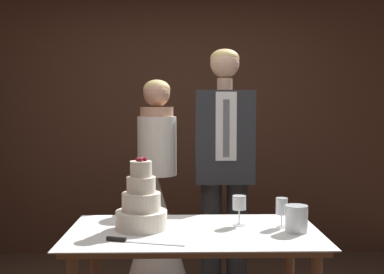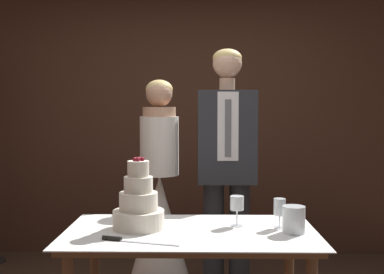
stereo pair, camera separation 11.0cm
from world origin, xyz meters
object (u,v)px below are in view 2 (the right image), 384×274
(bride, at_px, (160,222))
(groom, at_px, (227,162))
(cake_knife, at_px, (125,240))
(hurricane_candle, at_px, (294,220))
(wine_glass_near, at_px, (237,205))
(cake_table, at_px, (191,248))
(tiered_cake, at_px, (139,206))
(wine_glass_middle, at_px, (280,209))

(bride, relative_size, groom, 0.88)
(cake_knife, distance_m, bride, 1.15)
(hurricane_candle, bearing_deg, wine_glass_near, 153.24)
(cake_knife, distance_m, groom, 1.29)
(cake_table, bearing_deg, wine_glass_near, 22.59)
(bride, xyz_separation_m, groom, (0.49, -0.00, 0.44))
(cake_table, bearing_deg, tiered_cake, 172.22)
(cake_knife, relative_size, wine_glass_near, 2.35)
(wine_glass_near, bearing_deg, tiered_cake, -172.84)
(cake_table, distance_m, groom, 1.02)
(tiered_cake, height_order, hurricane_candle, tiered_cake)
(wine_glass_near, xyz_separation_m, bride, (-0.50, 0.81, -0.30))
(wine_glass_near, bearing_deg, bride, 121.51)
(wine_glass_near, height_order, groom, groom)
(cake_table, distance_m, cake_knife, 0.40)
(tiered_cake, relative_size, groom, 0.21)
(tiered_cake, distance_m, bride, 0.93)
(wine_glass_middle, height_order, hurricane_candle, wine_glass_middle)
(wine_glass_middle, relative_size, hurricane_candle, 1.15)
(tiered_cake, bearing_deg, groom, 59.15)
(cake_table, relative_size, tiered_cake, 3.44)
(tiered_cake, distance_m, wine_glass_middle, 0.77)
(bride, bearing_deg, cake_table, -75.17)
(wine_glass_near, bearing_deg, wine_glass_middle, -11.41)
(wine_glass_near, relative_size, groom, 0.09)
(groom, bearing_deg, cake_knife, -116.34)
(wine_glass_near, height_order, bride, bride)
(cake_table, xyz_separation_m, wine_glass_middle, (0.48, 0.06, 0.20))
(tiered_cake, distance_m, cake_knife, 0.28)
(wine_glass_near, relative_size, wine_glass_middle, 1.03)
(wine_glass_near, relative_size, hurricane_candle, 1.18)
(cake_knife, bearing_deg, tiered_cake, 97.06)
(tiered_cake, xyz_separation_m, cake_knife, (-0.03, -0.25, -0.12))
(tiered_cake, height_order, wine_glass_near, tiered_cake)
(tiered_cake, bearing_deg, wine_glass_near, 7.16)
(wine_glass_near, distance_m, bride, 1.00)
(wine_glass_middle, height_order, groom, groom)
(hurricane_candle, distance_m, groom, 1.02)
(wine_glass_middle, bearing_deg, wine_glass_near, 168.59)
(hurricane_candle, height_order, bride, bride)
(tiered_cake, relative_size, cake_knife, 0.99)
(wine_glass_near, xyz_separation_m, wine_glass_middle, (0.23, -0.05, -0.01))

